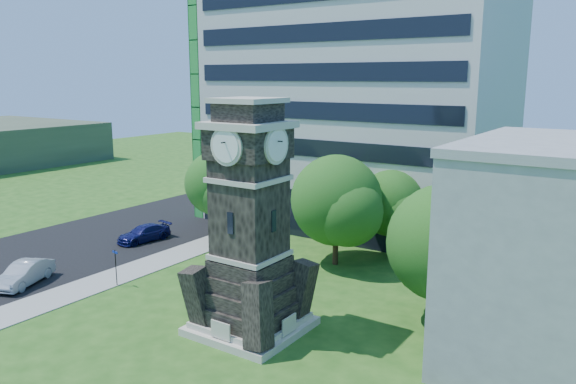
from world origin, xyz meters
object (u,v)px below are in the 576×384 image
Objects in this scene: clock_tower at (250,234)px; street_sign at (116,264)px; park_bench at (234,315)px; car_street_mid at (24,274)px; car_street_north at (144,233)px.

clock_tower is 5.07× the size of street_sign.
clock_tower reaches higher than park_bench.
clock_tower is 2.72× the size of car_street_mid.
car_street_north is 1.88× the size of street_sign.
park_bench is 0.72× the size of street_sign.
car_street_north is 17.98m from park_bench.
car_street_north is at bearing 154.90° from clock_tower.
car_street_mid is 6.09m from street_sign.
car_street_north is at bearing 137.49° from street_sign.
car_street_north is at bearing 165.99° from park_bench.
car_street_mid reaches higher than car_street_north.
car_street_mid is at bearing -169.67° from clock_tower.
clock_tower is 17.12m from car_street_mid.
street_sign is (6.28, -7.92, 0.85)m from car_street_north.
park_bench is at bearing -17.64° from car_street_north.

